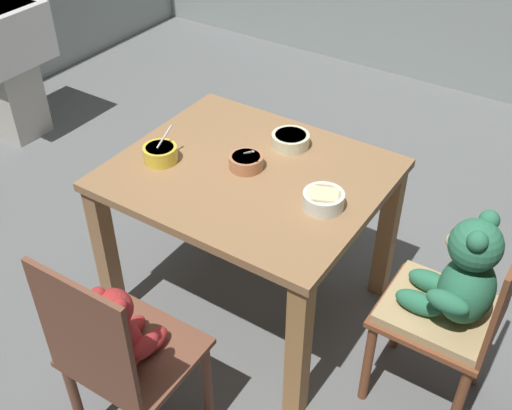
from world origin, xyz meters
TOP-DOWN VIEW (x-y plane):
  - ground_plane at (0.00, 0.00)m, footprint 5.20×5.20m
  - dining_table at (0.00, 0.00)m, footprint 1.02×0.86m
  - teddy_chair_near_front at (0.04, -0.80)m, footprint 0.41×0.37m
  - teddy_chair_near_right at (0.87, -0.04)m, footprint 0.40×0.36m
  - porridge_bowl_cream_far_center at (0.04, 0.24)m, footprint 0.15×0.15m
  - porridge_bowl_white_near_right at (0.35, -0.04)m, footprint 0.15×0.15m
  - porridge_bowl_terracotta_center at (-0.02, 0.01)m, footprint 0.13×0.13m
  - porridge_bowl_yellow_near_left at (-0.33, -0.13)m, footprint 0.13×0.14m
  - sink_basin at (-2.05, 0.42)m, footprint 0.51×0.44m

SIDE VIEW (x-z plane):
  - ground_plane at x=0.00m, z-range -0.04..0.00m
  - teddy_chair_near_front at x=0.04m, z-range 0.07..0.96m
  - sink_basin at x=-2.05m, z-range 0.13..0.96m
  - teddy_chair_near_right at x=0.87m, z-range 0.13..1.01m
  - dining_table at x=0.00m, z-range 0.23..0.94m
  - porridge_bowl_terracotta_center at x=-0.02m, z-range 0.68..0.80m
  - porridge_bowl_cream_far_center at x=0.04m, z-range 0.71..0.77m
  - porridge_bowl_white_near_right at x=0.35m, z-range 0.71..0.77m
  - porridge_bowl_yellow_near_left at x=-0.33m, z-range 0.68..0.81m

